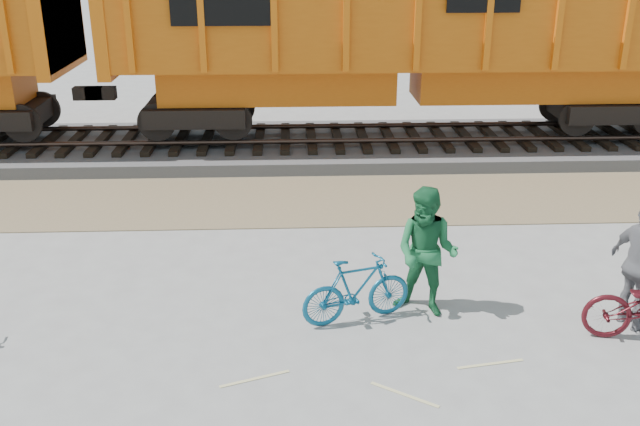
{
  "coord_description": "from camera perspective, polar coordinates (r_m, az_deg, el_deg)",
  "views": [
    {
      "loc": [
        -0.51,
        -8.27,
        5.14
      ],
      "look_at": [
        -0.1,
        1.5,
        1.29
      ],
      "focal_mm": 40.0,
      "sensor_mm": 36.0,
      "label": 1
    }
  ],
  "objects": [
    {
      "name": "ballast_bed",
      "position": [
        17.98,
        -0.7,
        5.38
      ],
      "size": [
        120.0,
        4.0,
        0.3
      ],
      "primitive_type": "cube",
      "color": "slate",
      "rests_on": "ground"
    },
    {
      "name": "track",
      "position": [
        17.9,
        -0.71,
        6.37
      ],
      "size": [
        120.0,
        2.6,
        0.24
      ],
      "color": "black",
      "rests_on": "ballast_bed"
    },
    {
      "name": "bicycle_teal",
      "position": [
        10.05,
        2.95,
        -6.14
      ],
      "size": [
        1.68,
        0.92,
        0.97
      ],
      "primitive_type": "imported",
      "rotation": [
        0.0,
        0.0,
        1.87
      ],
      "color": "#0F567A",
      "rests_on": "ground"
    },
    {
      "name": "ground",
      "position": [
        9.75,
        0.95,
        -10.33
      ],
      "size": [
        120.0,
        120.0,
        0.0
      ],
      "primitive_type": "plane",
      "color": "#9E9E99",
      "rests_on": "ground"
    },
    {
      "name": "person_man",
      "position": [
        10.16,
        8.53,
        -3.13
      ],
      "size": [
        1.15,
        1.07,
        1.9
      ],
      "primitive_type": "imported",
      "rotation": [
        0.0,
        0.0,
        -0.49
      ],
      "color": "#1C6538",
      "rests_on": "ground"
    },
    {
      "name": "gravel_strip",
      "position": [
        14.7,
        -0.28,
        1.07
      ],
      "size": [
        120.0,
        3.0,
        0.02
      ],
      "primitive_type": "cube",
      "color": "#937D5B",
      "rests_on": "ground"
    },
    {
      "name": "hopper_car_center",
      "position": [
        17.62,
        6.89,
        14.38
      ],
      "size": [
        14.0,
        3.13,
        4.65
      ],
      "color": "black",
      "rests_on": "track"
    }
  ]
}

